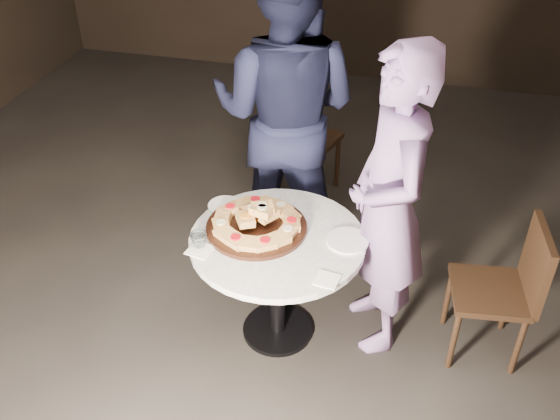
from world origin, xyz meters
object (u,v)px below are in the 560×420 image
object	(u,v)px
table	(278,257)
water_glass	(199,240)
focaccia_pile	(257,220)
chair_right	(508,284)
chair_far	(300,137)
diner_teal	(388,207)
diner_navy	(285,112)
serving_board	(257,227)

from	to	relation	value
table	water_glass	bearing A→B (deg)	-155.52
focaccia_pile	chair_right	world-z (taller)	focaccia_pile
water_glass	chair_right	bearing A→B (deg)	12.30
chair_far	diner_teal	bearing A→B (deg)	137.55
focaccia_pile	chair_right	bearing A→B (deg)	5.43
water_glass	diner_teal	size ratio (longest dim) A/B	0.05
table	diner_teal	size ratio (longest dim) A/B	0.57
chair_far	diner_navy	size ratio (longest dim) A/B	0.45
table	diner_navy	bearing A→B (deg)	101.13
serving_board	chair_right	distance (m)	1.26
focaccia_pile	diner_navy	bearing A→B (deg)	92.85
serving_board	water_glass	distance (m)	0.30
chair_right	water_glass	bearing A→B (deg)	-84.79
water_glass	diner_navy	distance (m)	0.98
table	chair_far	world-z (taller)	chair_far
serving_board	water_glass	xyz separation A→B (m)	(-0.23, -0.20, 0.03)
table	serving_board	size ratio (longest dim) A/B	1.87
focaccia_pile	chair_right	xyz separation A→B (m)	(1.24, 0.12, -0.25)
serving_board	diner_navy	size ratio (longest dim) A/B	0.27
serving_board	chair_right	xyz separation A→B (m)	(1.24, 0.12, -0.21)
chair_right	focaccia_pile	bearing A→B (deg)	-91.66
chair_right	diner_teal	bearing A→B (deg)	-96.17
diner_navy	serving_board	bearing A→B (deg)	97.03
focaccia_pile	diner_teal	world-z (taller)	diner_teal
serving_board	chair_far	size ratio (longest dim) A/B	0.60
diner_teal	focaccia_pile	bearing A→B (deg)	-102.74
table	serving_board	bearing A→B (deg)	160.72
table	diner_teal	distance (m)	0.60
chair_right	chair_far	bearing A→B (deg)	-138.39
table	serving_board	xyz separation A→B (m)	(-0.12, 0.04, 0.13)
chair_far	water_glass	bearing A→B (deg)	100.53
table	diner_teal	bearing A→B (deg)	16.97
water_glass	chair_right	size ratio (longest dim) A/B	0.10
serving_board	diner_teal	bearing A→B (deg)	10.26
table	chair_far	bearing A→B (deg)	97.76
serving_board	water_glass	world-z (taller)	water_glass
chair_right	diner_teal	xyz separation A→B (m)	(-0.62, -0.01, 0.36)
table	chair_right	bearing A→B (deg)	8.26
diner_navy	diner_teal	distance (m)	0.91
table	focaccia_pile	world-z (taller)	focaccia_pile
water_glass	focaccia_pile	bearing A→B (deg)	41.50
diner_navy	focaccia_pile	bearing A→B (deg)	97.14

